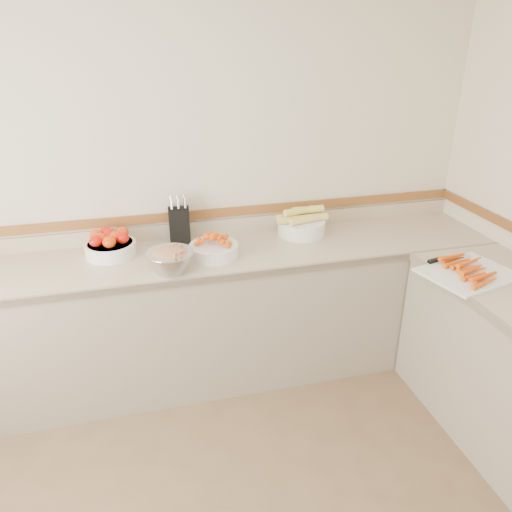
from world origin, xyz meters
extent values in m
plane|color=beige|center=(0.00, 2.00, 1.30)|extent=(4.00, 0.00, 4.00)
cube|color=#C1AC8C|center=(0.00, 1.68, 0.88)|extent=(4.00, 0.65, 0.04)
cube|color=gray|center=(0.00, 1.68, 0.43)|extent=(4.00, 0.63, 0.86)
cube|color=gray|center=(0.00, 1.36, 0.88)|extent=(4.00, 0.02, 0.04)
cube|color=#C1AC8C|center=(0.00, 1.99, 0.95)|extent=(4.00, 0.02, 0.10)
cube|color=brown|center=(0.00, 1.99, 1.05)|extent=(4.00, 0.02, 0.06)
cube|color=black|center=(-0.02, 1.90, 1.02)|extent=(0.14, 0.17, 0.26)
cylinder|color=silver|center=(-0.06, 1.87, 1.18)|extent=(0.02, 0.03, 0.07)
cylinder|color=silver|center=(-0.02, 1.87, 1.18)|extent=(0.02, 0.03, 0.07)
cylinder|color=silver|center=(0.02, 1.87, 1.18)|extent=(0.02, 0.03, 0.07)
cylinder|color=silver|center=(-0.06, 1.90, 1.18)|extent=(0.02, 0.03, 0.07)
cylinder|color=silver|center=(-0.02, 1.90, 1.18)|extent=(0.02, 0.03, 0.07)
cylinder|color=silver|center=(0.02, 1.90, 1.18)|extent=(0.02, 0.03, 0.07)
cylinder|color=silver|center=(-0.06, 1.92, 1.18)|extent=(0.02, 0.03, 0.07)
cylinder|color=silver|center=(-0.02, 1.92, 1.18)|extent=(0.02, 0.03, 0.07)
cylinder|color=silver|center=(0.02, 1.92, 1.18)|extent=(0.02, 0.03, 0.07)
cylinder|color=white|center=(-0.46, 1.81, 0.94)|extent=(0.31, 0.31, 0.08)
torus|color=white|center=(-0.46, 1.81, 0.98)|extent=(0.31, 0.31, 0.01)
cylinder|color=white|center=(-0.46, 1.81, 0.98)|extent=(0.28, 0.28, 0.01)
ellipsoid|color=red|center=(-0.54, 1.76, 1.02)|extent=(0.08, 0.08, 0.07)
ellipsoid|color=#EB3D08|center=(-0.46, 1.73, 1.02)|extent=(0.08, 0.08, 0.07)
ellipsoid|color=red|center=(-0.39, 1.77, 1.02)|extent=(0.08, 0.08, 0.07)
ellipsoid|color=#EB3D08|center=(-0.54, 1.86, 1.02)|extent=(0.08, 0.08, 0.07)
ellipsoid|color=red|center=(-0.46, 1.82, 1.02)|extent=(0.08, 0.08, 0.07)
ellipsoid|color=#EB3D08|center=(-0.39, 1.87, 1.02)|extent=(0.08, 0.08, 0.07)
ellipsoid|color=red|center=(-0.48, 1.89, 1.02)|extent=(0.08, 0.08, 0.07)
ellipsoid|color=#EB3D08|center=(-0.43, 1.80, 1.02)|extent=(0.08, 0.08, 0.07)
ellipsoid|color=red|center=(-0.46, 1.86, 1.02)|extent=(0.08, 0.08, 0.07)
ellipsoid|color=#EB3D08|center=(-0.52, 1.79, 1.02)|extent=(0.08, 0.08, 0.07)
cylinder|color=white|center=(0.15, 1.63, 0.94)|extent=(0.30, 0.30, 0.08)
torus|color=white|center=(0.15, 1.63, 0.97)|extent=(0.30, 0.30, 0.01)
cylinder|color=white|center=(0.15, 1.63, 0.97)|extent=(0.26, 0.26, 0.01)
sphere|color=#F34E08|center=(0.19, 1.61, 1.03)|extent=(0.03, 0.03, 0.03)
sphere|color=#F34E08|center=(0.17, 1.62, 1.03)|extent=(0.03, 0.03, 0.03)
sphere|color=#F34E08|center=(0.16, 1.62, 1.05)|extent=(0.03, 0.03, 0.03)
sphere|color=#F34E08|center=(0.09, 1.53, 1.00)|extent=(0.03, 0.03, 0.03)
sphere|color=#F34E08|center=(0.20, 1.57, 1.02)|extent=(0.03, 0.03, 0.03)
sphere|color=#F34E08|center=(0.23, 1.69, 1.00)|extent=(0.03, 0.03, 0.03)
sphere|color=#F34E08|center=(0.19, 1.68, 1.01)|extent=(0.03, 0.03, 0.03)
sphere|color=#F34E08|center=(0.09, 1.54, 1.00)|extent=(0.03, 0.03, 0.03)
sphere|color=#F34E08|center=(0.12, 1.73, 1.00)|extent=(0.03, 0.03, 0.03)
sphere|color=#F34E08|center=(0.09, 1.55, 1.01)|extent=(0.03, 0.03, 0.03)
sphere|color=#F34E08|center=(0.08, 1.62, 1.02)|extent=(0.03, 0.03, 0.03)
sphere|color=#F34E08|center=(0.17, 1.66, 1.03)|extent=(0.03, 0.03, 0.03)
sphere|color=#F34E08|center=(0.17, 1.62, 1.05)|extent=(0.03, 0.03, 0.03)
sphere|color=#F34E08|center=(0.09, 1.59, 1.01)|extent=(0.03, 0.03, 0.03)
sphere|color=#F34E08|center=(0.17, 1.64, 1.03)|extent=(0.03, 0.03, 0.03)
sphere|color=#F34E08|center=(0.20, 1.61, 1.02)|extent=(0.03, 0.03, 0.03)
sphere|color=#F34E08|center=(0.14, 1.63, 1.03)|extent=(0.03, 0.03, 0.03)
sphere|color=#F34E08|center=(0.18, 1.58, 1.02)|extent=(0.03, 0.03, 0.03)
sphere|color=#F34E08|center=(0.15, 1.63, 1.04)|extent=(0.03, 0.03, 0.03)
sphere|color=#F34E08|center=(0.14, 1.63, 1.04)|extent=(0.03, 0.03, 0.03)
sphere|color=#F34E08|center=(0.06, 1.62, 1.01)|extent=(0.03, 0.03, 0.03)
sphere|color=#F34E08|center=(0.21, 1.59, 1.01)|extent=(0.03, 0.03, 0.03)
sphere|color=#F34E08|center=(0.17, 1.65, 1.02)|extent=(0.03, 0.03, 0.03)
sphere|color=#F34E08|center=(0.13, 1.64, 1.03)|extent=(0.03, 0.03, 0.03)
sphere|color=#F34E08|center=(0.17, 1.62, 1.03)|extent=(0.03, 0.03, 0.03)
sphere|color=#F34E08|center=(0.23, 1.61, 1.01)|extent=(0.03, 0.03, 0.03)
sphere|color=#F34E08|center=(0.24, 1.57, 1.00)|extent=(0.03, 0.03, 0.03)
sphere|color=#F34E08|center=(0.14, 1.60, 1.03)|extent=(0.03, 0.03, 0.03)
sphere|color=#F34E08|center=(0.24, 1.68, 1.00)|extent=(0.03, 0.03, 0.03)
sphere|color=#F34E08|center=(0.14, 1.63, 1.04)|extent=(0.03, 0.03, 0.03)
sphere|color=#F34E08|center=(0.16, 1.63, 1.05)|extent=(0.03, 0.03, 0.03)
sphere|color=#F34E08|center=(0.14, 1.61, 1.04)|extent=(0.03, 0.03, 0.03)
sphere|color=#F34E08|center=(0.15, 1.64, 1.03)|extent=(0.03, 0.03, 0.03)
sphere|color=#F34E08|center=(0.17, 1.61, 1.03)|extent=(0.03, 0.03, 0.03)
sphere|color=#F34E08|center=(0.12, 1.66, 1.03)|extent=(0.03, 0.03, 0.03)
sphere|color=#F34E08|center=(0.19, 1.62, 1.03)|extent=(0.03, 0.03, 0.03)
sphere|color=#F34E08|center=(0.16, 1.60, 1.04)|extent=(0.03, 0.03, 0.03)
sphere|color=#F34E08|center=(0.09, 1.64, 1.01)|extent=(0.03, 0.03, 0.03)
sphere|color=#F34E08|center=(0.12, 1.62, 1.03)|extent=(0.03, 0.03, 0.03)
cylinder|color=white|center=(0.80, 1.84, 0.95)|extent=(0.32, 0.32, 0.10)
torus|color=white|center=(0.80, 1.84, 0.99)|extent=(0.33, 0.33, 0.01)
cylinder|color=#F9DF67|center=(0.73, 1.81, 1.02)|extent=(0.22, 0.07, 0.05)
cylinder|color=#F9DF67|center=(0.80, 1.79, 1.02)|extent=(0.22, 0.10, 0.05)
cylinder|color=#F9DF67|center=(0.87, 1.82, 1.02)|extent=(0.22, 0.06, 0.05)
cylinder|color=#F9DF67|center=(0.74, 1.88, 1.02)|extent=(0.22, 0.08, 0.05)
cylinder|color=#F9DF67|center=(0.83, 1.89, 1.02)|extent=(0.22, 0.07, 0.05)
cylinder|color=#F9DF67|center=(0.78, 1.84, 1.07)|extent=(0.22, 0.09, 0.05)
cylinder|color=#F9DF67|center=(0.85, 1.85, 1.07)|extent=(0.22, 0.05, 0.05)
cylinder|color=#B2B2BA|center=(-0.13, 1.47, 0.96)|extent=(0.27, 0.27, 0.13)
torus|color=#B2B2BA|center=(-0.13, 1.47, 1.02)|extent=(0.28, 0.28, 0.01)
ellipsoid|color=red|center=(-0.13, 1.47, 1.01)|extent=(0.22, 0.22, 0.07)
cube|color=red|center=(-0.11, 1.52, 1.04)|extent=(0.03, 0.03, 0.02)
cube|color=#9FCE64|center=(-0.06, 1.50, 1.05)|extent=(0.02, 0.02, 0.02)
cube|color=red|center=(-0.07, 1.41, 1.04)|extent=(0.03, 0.03, 0.02)
cube|color=#9FCE64|center=(-0.15, 1.42, 1.03)|extent=(0.02, 0.02, 0.02)
cube|color=red|center=(-0.08, 1.51, 1.04)|extent=(0.02, 0.02, 0.02)
cube|color=#9FCE64|center=(-0.12, 1.47, 1.04)|extent=(0.02, 0.02, 0.02)
cube|color=red|center=(-0.09, 1.49, 1.03)|extent=(0.02, 0.02, 0.02)
cube|color=#9FCE64|center=(-0.15, 1.46, 1.03)|extent=(0.03, 0.03, 0.02)
cube|color=red|center=(-0.18, 1.46, 1.04)|extent=(0.03, 0.03, 0.02)
cube|color=#9FCE64|center=(-0.16, 1.47, 1.03)|extent=(0.03, 0.03, 0.02)
cube|color=red|center=(-0.11, 1.39, 1.04)|extent=(0.03, 0.03, 0.02)
cube|color=#9FCE64|center=(-0.13, 1.48, 1.03)|extent=(0.02, 0.02, 0.02)
cube|color=red|center=(-0.05, 1.43, 1.03)|extent=(0.02, 0.02, 0.02)
cube|color=#9FCE64|center=(-0.10, 1.52, 1.05)|extent=(0.02, 0.02, 0.02)
cube|color=white|center=(1.52, 1.00, 0.91)|extent=(0.58, 0.50, 0.02)
cone|color=#F25508|center=(1.52, 0.85, 0.93)|extent=(0.20, 0.08, 0.03)
cone|color=#F25508|center=(1.52, 0.88, 0.96)|extent=(0.20, 0.08, 0.03)
cone|color=#F25508|center=(1.52, 0.90, 0.93)|extent=(0.20, 0.08, 0.03)
cone|color=#F25508|center=(1.52, 0.93, 0.93)|extent=(0.20, 0.08, 0.03)
cone|color=#F25508|center=(1.52, 0.96, 0.96)|extent=(0.20, 0.08, 0.03)
cone|color=#F25508|center=(1.52, 0.99, 0.93)|extent=(0.20, 0.08, 0.03)
cone|color=#F25508|center=(1.52, 1.02, 0.93)|extent=(0.20, 0.08, 0.03)
cone|color=#F25508|center=(1.52, 1.05, 0.96)|extent=(0.20, 0.08, 0.03)
cone|color=#F25508|center=(1.52, 1.08, 0.93)|extent=(0.20, 0.08, 0.03)
cone|color=#F25508|center=(1.52, 1.11, 0.93)|extent=(0.20, 0.08, 0.03)
cone|color=#F25508|center=(1.52, 1.14, 0.96)|extent=(0.20, 0.08, 0.03)
cone|color=#F25508|center=(1.52, 1.17, 0.93)|extent=(0.20, 0.08, 0.03)
cube|color=silver|center=(1.57, 1.18, 0.92)|extent=(0.21, 0.09, 0.00)
cube|color=black|center=(1.41, 1.18, 0.93)|extent=(0.11, 0.05, 0.02)
camera|label=1|loc=(-0.30, -1.16, 2.19)|focal=35.00mm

